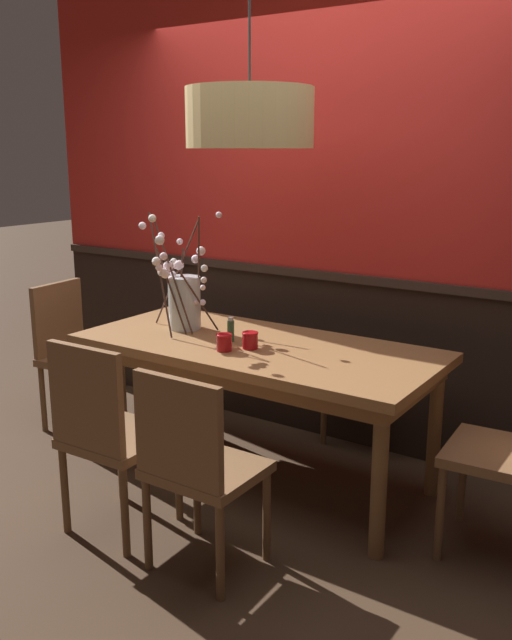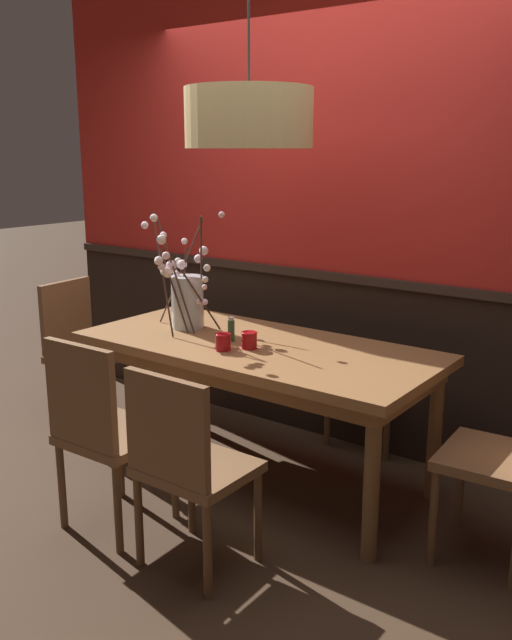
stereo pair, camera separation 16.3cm
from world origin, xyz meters
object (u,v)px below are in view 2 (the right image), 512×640
at_px(chair_head_east_end, 511,445).
at_px(dining_table, 256,359).
at_px(chair_far_side_right, 375,359).
at_px(chair_near_side_left, 103,426).
at_px(chair_near_side_right, 186,460).
at_px(candle_holder_nearer_edge, 249,340).
at_px(pendant_lamp, 249,118).
at_px(vase_with_blossoms, 186,297).
at_px(chair_head_west_end, 80,345).
at_px(condiment_bottle, 231,330).
at_px(candle_holder_nearer_center, 223,342).

bearing_deg(chair_head_east_end, dining_table, 179.55).
bearing_deg(chair_far_side_right, chair_head_east_end, -38.69).
bearing_deg(chair_near_side_left, chair_near_side_right, -1.90).
distance_m(dining_table, chair_far_side_right, 0.89).
relative_size(dining_table, candle_holder_nearer_edge, 22.04).
bearing_deg(dining_table, chair_head_east_end, -0.45).
bearing_deg(pendant_lamp, vase_with_blossoms, 168.28).
distance_m(chair_head_west_end, chair_near_side_right, 1.87).
distance_m(chair_near_side_left, chair_near_side_right, 0.52).
relative_size(dining_table, chair_head_west_end, 2.06).
bearing_deg(chair_head_west_end, condiment_bottle, -0.39).
distance_m(chair_near_side_left, condiment_bottle, 0.87).
bearing_deg(chair_head_east_end, pendant_lamp, -176.62).
height_order(candle_holder_nearer_edge, pendant_lamp, pendant_lamp).
relative_size(chair_near_side_right, vase_with_blossoms, 1.35).
bearing_deg(chair_far_side_right, condiment_bottle, -115.11).
bearing_deg(chair_head_east_end, chair_far_side_right, 141.31).
bearing_deg(chair_near_side_left, pendant_lamp, 71.17).
height_order(chair_near_side_left, condiment_bottle, chair_near_side_left).
bearing_deg(chair_head_west_end, chair_near_side_left, -35.30).
bearing_deg(vase_with_blossoms, condiment_bottle, -9.75).
bearing_deg(chair_near_side_left, chair_head_west_end, 144.70).
relative_size(chair_far_side_right, chair_near_side_right, 1.02).
distance_m(chair_far_side_right, chair_near_side_right, 1.70).
relative_size(chair_far_side_right, pendant_lamp, 0.86).
bearing_deg(chair_far_side_right, chair_near_side_right, -89.78).
height_order(chair_near_side_left, vase_with_blossoms, vase_with_blossoms).
height_order(chair_near_side_right, candle_holder_nearer_center, chair_near_side_right).
bearing_deg(chair_near_side_right, chair_far_side_right, 90.22).
height_order(dining_table, chair_far_side_right, chair_far_side_right).
bearing_deg(chair_head_west_end, vase_with_blossoms, 3.67).
bearing_deg(chair_near_side_left, chair_head_east_end, 28.11).
relative_size(vase_with_blossoms, candle_holder_nearer_center, 7.60).
bearing_deg(candle_holder_nearer_edge, pendant_lamp, 123.90).
relative_size(chair_head_west_end, candle_holder_nearer_edge, 10.69).
height_order(chair_near_side_right, condiment_bottle, chair_near_side_right).
distance_m(chair_head_east_end, condiment_bottle, 1.49).
xyz_separation_m(vase_with_blossoms, condiment_bottle, (0.38, -0.06, -0.12)).
xyz_separation_m(candle_holder_nearer_center, candle_holder_nearer_edge, (0.09, 0.11, -0.00)).
bearing_deg(chair_far_side_right, chair_near_side_left, -107.02).
bearing_deg(pendant_lamp, condiment_bottle, 163.63).
height_order(dining_table, pendant_lamp, pendant_lamp).
relative_size(chair_near_side_left, condiment_bottle, 7.09).
bearing_deg(chair_far_side_right, pendant_lamp, -105.50).
relative_size(vase_with_blossoms, condiment_bottle, 5.03).
distance_m(vase_with_blossoms, candle_holder_nearer_center, 0.52).
xyz_separation_m(chair_head_east_end, chair_near_side_right, (-1.05, -0.86, -0.04)).
distance_m(chair_head_west_end, chair_head_east_end, 2.72).
distance_m(dining_table, vase_with_blossoms, 0.57).
relative_size(chair_head_west_end, vase_with_blossoms, 1.40).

